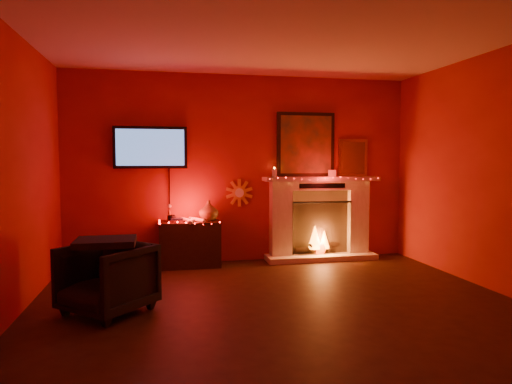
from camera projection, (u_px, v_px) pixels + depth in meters
room at (290, 174)px, 4.19m from camera, size 5.00×5.00×5.00m
fireplace at (319, 210)px, 6.80m from camera, size 1.72×0.40×2.18m
tv at (151, 148)px, 6.30m from camera, size 1.00×0.07×1.24m
sunburst_clock at (239, 193)px, 6.63m from camera, size 0.40×0.03×0.40m
console_table at (191, 240)px, 6.31m from camera, size 0.83×0.54×0.92m
armchair at (107, 279)px, 4.39m from camera, size 1.03×1.03×0.67m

